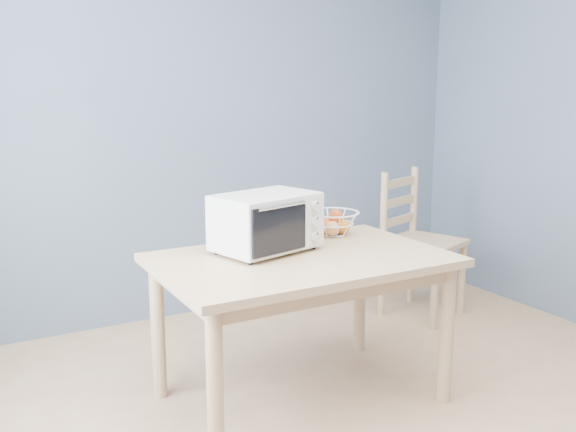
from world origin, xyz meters
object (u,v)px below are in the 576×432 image
toaster_oven (263,222)px  dining_chair (417,245)px  fruit_basket (333,223)px  dining_table (302,276)px

toaster_oven → dining_chair: bearing=5.5°
dining_chair → fruit_basket: bearing=-177.6°
toaster_oven → dining_chair: size_ratio=0.57×
toaster_oven → fruit_basket: 0.53m
dining_table → fruit_basket: (0.38, 0.30, 0.17)m
toaster_oven → dining_table: bearing=-65.7°
dining_table → fruit_basket: fruit_basket is taller
dining_table → toaster_oven: size_ratio=2.47×
fruit_basket → dining_chair: 1.09m
dining_table → dining_chair: 1.52m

